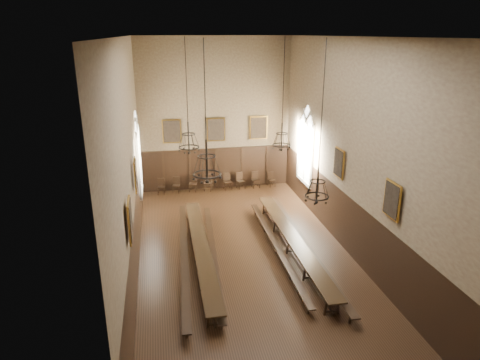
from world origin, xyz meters
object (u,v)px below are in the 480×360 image
object	(u,v)px
table_left	(201,254)
chair_6	(256,183)
bench_left_outer	(184,256)
chandelier_back_right	(282,138)
chandelier_front_right	(317,186)
chandelier_front_left	(207,166)
chair_0	(161,189)
bench_left_inner	(213,255)
table_right	(293,245)
chair_2	(193,186)
chair_4	(228,185)
chandelier_back_left	(189,141)
chair_3	(208,186)
bench_right_outer	(304,246)
chair_1	(176,188)
chair_5	(241,184)
bench_right_inner	(276,248)
chair_7	(271,182)

from	to	relation	value
table_left	chair_6	size ratio (longest dim) A/B	9.66
table_left	bench_left_outer	xyz separation A→B (m)	(-0.71, 0.06, -0.08)
chandelier_back_right	table_left	bearing A→B (deg)	-153.15
chandelier_front_right	chandelier_front_left	bearing A→B (deg)	-179.90
chair_0	bench_left_inner	bearing A→B (deg)	-69.30
table_right	chair_2	size ratio (longest dim) A/B	9.56
chair_4	chair_6	distance (m)	1.77
chandelier_front_left	chandelier_back_right	bearing A→B (deg)	51.70
chandelier_back_left	chair_3	bearing A→B (deg)	77.05
bench_left_outer	chair_3	bearing A→B (deg)	76.60
chair_4	bench_left_outer	bearing A→B (deg)	-121.99
table_right	chair_2	bearing A→B (deg)	112.65
chandelier_back_left	chandelier_front_right	bearing A→B (deg)	-51.39
table_left	chandelier_front_right	bearing A→B (deg)	-38.43
bench_left_outer	chandelier_back_right	world-z (taller)	chandelier_back_right
chair_6	chandelier_back_left	world-z (taller)	chandelier_back_left
table_left	bench_right_outer	xyz separation A→B (m)	(4.50, -0.03, -0.07)
bench_right_outer	chair_2	distance (m)	9.52
chair_2	chandelier_back_right	distance (m)	8.65
chair_1	chandelier_front_right	size ratio (longest dim) A/B	0.18
bench_left_inner	chair_4	distance (m)	8.74
table_left	table_right	xyz separation A→B (m)	(3.99, -0.03, 0.01)
bench_right_outer	chair_3	world-z (taller)	chair_3
chair_0	chandelier_back_right	size ratio (longest dim) A/B	0.20
chandelier_back_left	table_right	bearing A→B (deg)	-25.66
chair_5	chair_6	bearing A→B (deg)	-17.98
bench_right_inner	chair_3	xyz separation A→B (m)	(-1.97, 8.45, 0.04)
table_right	bench_left_outer	xyz separation A→B (m)	(-4.69, 0.10, -0.08)
chair_1	chair_5	xyz separation A→B (m)	(3.96, -0.05, 0.02)
bench_right_inner	chair_6	bearing A→B (deg)	83.12
chair_7	chandelier_front_right	distance (m)	12.24
bench_left_outer	chair_1	distance (m)	8.47
chair_6	chandelier_front_left	bearing A→B (deg)	-116.79
chair_5	chair_7	bearing A→B (deg)	-17.85
chair_3	chair_5	distance (m)	2.04
bench_right_inner	chair_6	xyz separation A→B (m)	(1.02, 8.42, 0.03)
bench_right_inner	chair_4	distance (m)	8.41
bench_left_inner	chair_3	bearing A→B (deg)	84.47
bench_right_inner	chair_4	size ratio (longest dim) A/B	8.98
chair_4	chair_0	bearing A→B (deg)	169.32
chair_1	chair_3	xyz separation A→B (m)	(1.92, -0.01, 0.02)
bench_right_inner	chandelier_front_right	distance (m)	4.99
bench_right_outer	chandelier_front_left	bearing A→B (deg)	-146.62
bench_left_inner	chair_4	world-z (taller)	chair_4
chair_3	chair_1	bearing A→B (deg)	-163.25
chair_3	table_right	bearing A→B (deg)	-55.59
bench_left_inner	chair_5	xyz separation A→B (m)	(2.87, 8.53, 0.03)
bench_right_outer	chair_6	bearing A→B (deg)	91.45
table_left	chandelier_back_left	size ratio (longest dim) A/B	2.05
chandelier_front_left	chair_6	bearing A→B (deg)	69.52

